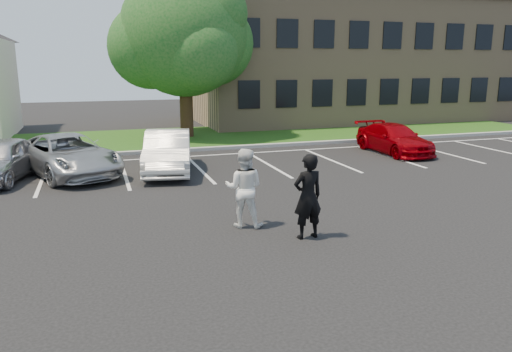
{
  "coord_description": "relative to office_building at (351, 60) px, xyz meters",
  "views": [
    {
      "loc": [
        -3.75,
        -10.49,
        4.02
      ],
      "look_at": [
        0.0,
        1.0,
        1.25
      ],
      "focal_mm": 35.0,
      "sensor_mm": 36.0,
      "label": 1
    }
  ],
  "objects": [
    {
      "name": "ground_plane",
      "position": [
        -14.0,
        -21.99,
        -4.16
      ],
      "size": [
        90.0,
        90.0,
        0.0
      ],
      "primitive_type": "plane",
      "color": "black",
      "rests_on": "ground"
    },
    {
      "name": "curb",
      "position": [
        -14.0,
        -9.99,
        -4.08
      ],
      "size": [
        40.0,
        0.3,
        0.15
      ],
      "primitive_type": "cube",
      "color": "gray",
      "rests_on": "ground"
    },
    {
      "name": "grass_strip",
      "position": [
        -14.0,
        -5.99,
        -4.12
      ],
      "size": [
        44.0,
        8.0,
        0.08
      ],
      "primitive_type": "cube",
      "color": "#154012",
      "rests_on": "ground"
    },
    {
      "name": "stall_lines",
      "position": [
        -12.6,
        -13.04,
        -4.15
      ],
      "size": [
        34.0,
        5.36,
        0.01
      ],
      "color": "silver",
      "rests_on": "ground"
    },
    {
      "name": "office_building",
      "position": [
        0.0,
        0.0,
        0.0
      ],
      "size": [
        22.4,
        10.4,
        8.3
      ],
      "color": "#9F8361",
      "rests_on": "ground"
    },
    {
      "name": "tree",
      "position": [
        -12.87,
        -5.63,
        1.19
      ],
      "size": [
        7.8,
        7.2,
        8.8
      ],
      "color": "black",
      "rests_on": "ground"
    },
    {
      "name": "man_black_suit",
      "position": [
        -13.18,
        -22.33,
        -3.16
      ],
      "size": [
        0.78,
        0.56,
        2.0
      ],
      "primitive_type": "imported",
      "rotation": [
        0.0,
        0.0,
        3.26
      ],
      "color": "black",
      "rests_on": "ground"
    },
    {
      "name": "man_white_shirt",
      "position": [
        -14.34,
        -21.07,
        -3.17
      ],
      "size": [
        1.18,
        1.08,
        1.97
      ],
      "primitive_type": "imported",
      "rotation": [
        0.0,
        0.0,
        2.7
      ],
      "color": "white",
      "rests_on": "ground"
    },
    {
      "name": "car_silver_west",
      "position": [
        -20.91,
        -13.72,
        -3.43
      ],
      "size": [
        2.7,
        4.59,
        1.46
      ],
      "primitive_type": "imported",
      "rotation": [
        0.0,
        0.0,
        -0.24
      ],
      "color": "#B2B2B7",
      "rests_on": "ground"
    },
    {
      "name": "car_silver_minivan",
      "position": [
        -18.71,
        -13.54,
        -3.42
      ],
      "size": [
        4.29,
        5.84,
        1.47
      ],
      "primitive_type": "imported",
      "rotation": [
        0.0,
        0.0,
        0.39
      ],
      "color": "#A6A9AE",
      "rests_on": "ground"
    },
    {
      "name": "car_white_sedan",
      "position": [
        -15.21,
        -14.15,
        -3.39
      ],
      "size": [
        2.45,
        4.88,
        1.54
      ],
      "primitive_type": "imported",
      "rotation": [
        0.0,
        0.0,
        -0.18
      ],
      "color": "silver",
      "rests_on": "ground"
    },
    {
      "name": "car_red_compact",
      "position": [
        -4.96,
        -13.3,
        -3.51
      ],
      "size": [
        1.88,
        4.48,
        1.29
      ],
      "primitive_type": "imported",
      "rotation": [
        0.0,
        0.0,
        0.02
      ],
      "color": "#8F0006",
      "rests_on": "ground"
    }
  ]
}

